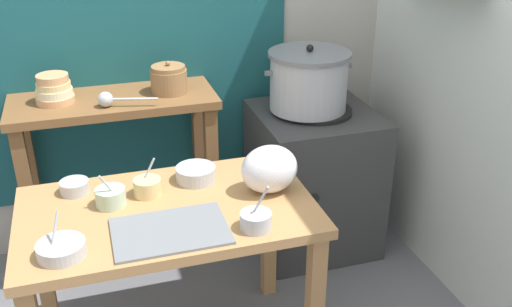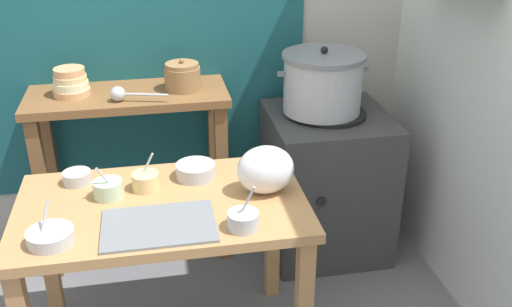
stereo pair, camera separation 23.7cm
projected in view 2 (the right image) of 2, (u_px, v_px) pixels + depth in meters
The scene contains 16 objects.
wall_right at pixel (503, 26), 2.33m from camera, with size 0.30×3.20×2.60m.
prep_table at pixel (163, 227), 2.26m from camera, with size 1.10×0.66×0.72m.
back_shelf_table at pixel (131, 135), 2.89m from camera, with size 0.96×0.40×0.90m.
stove_block at pixel (326, 182), 3.07m from camera, with size 0.60×0.61×0.78m.
steamer_pot at pixel (323, 83), 2.85m from camera, with size 0.45×0.41×0.33m.
clay_pot at pixel (182, 76), 2.82m from camera, with size 0.17×0.17×0.16m.
bowl_stack_enamel at pixel (71, 83), 2.74m from camera, with size 0.17×0.17×0.13m.
ladle at pixel (120, 94), 2.68m from camera, with size 0.26×0.10×0.07m.
serving_tray at pixel (159, 225), 2.06m from camera, with size 0.40×0.28×0.01m, color slate.
plastic_bag at pixel (266, 170), 2.25m from camera, with size 0.22×0.16×0.19m, color white.
prep_bowl_0 at pixel (77, 177), 2.34m from camera, with size 0.11×0.11×0.05m.
prep_bowl_1 at pixel (50, 236), 1.96m from camera, with size 0.16×0.16×0.15m.
prep_bowl_2 at pixel (196, 170), 2.39m from camera, with size 0.16×0.16×0.06m.
prep_bowl_3 at pixel (146, 181), 2.29m from camera, with size 0.11×0.11×0.15m.
prep_bowl_4 at pixel (243, 220), 2.04m from camera, with size 0.11×0.11×0.17m.
prep_bowl_5 at pixel (108, 188), 2.23m from camera, with size 0.11×0.11×0.14m.
Camera 2 is at (-0.01, -1.89, 1.84)m, focal length 40.89 mm.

